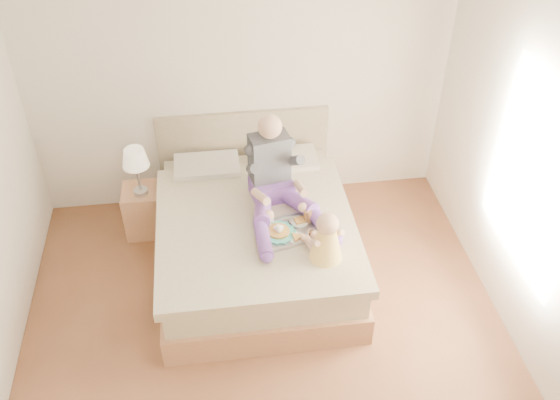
{
  "coord_description": "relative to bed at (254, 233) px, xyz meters",
  "views": [
    {
      "loc": [
        -0.34,
        -3.14,
        4.12
      ],
      "look_at": [
        0.22,
        0.97,
        0.77
      ],
      "focal_mm": 40.0,
      "sensor_mm": 36.0,
      "label": 1
    }
  ],
  "objects": [
    {
      "name": "lamp",
      "position": [
        -1.01,
        0.5,
        0.56
      ],
      "size": [
        0.24,
        0.24,
        0.49
      ],
      "color": "#B1B3B8",
      "rests_on": "nightstand"
    },
    {
      "name": "room",
      "position": [
        0.08,
        -1.08,
        1.19
      ],
      "size": [
        4.02,
        4.22,
        2.71
      ],
      "color": "brown",
      "rests_on": "ground"
    },
    {
      "name": "nightstand",
      "position": [
        -1.0,
        0.55,
        -0.07
      ],
      "size": [
        0.41,
        0.37,
        0.5
      ],
      "rotation": [
        0.0,
        0.0,
        -0.02
      ],
      "color": "#9E6D4A",
      "rests_on": "ground"
    },
    {
      "name": "tray",
      "position": [
        0.27,
        -0.35,
        0.32
      ],
      "size": [
        0.55,
        0.48,
        0.14
      ],
      "rotation": [
        0.0,
        0.0,
        0.24
      ],
      "color": "#B1B3B8",
      "rests_on": "bed"
    },
    {
      "name": "bed",
      "position": [
        0.0,
        0.0,
        0.0
      ],
      "size": [
        1.7,
        2.18,
        1.0
      ],
      "color": "#9E6D4A",
      "rests_on": "ground"
    },
    {
      "name": "baby",
      "position": [
        0.51,
        -0.68,
        0.47
      ],
      "size": [
        0.33,
        0.4,
        0.44
      ],
      "rotation": [
        0.0,
        0.0,
        0.43
      ],
      "color": "#FFCB50",
      "rests_on": "bed"
    },
    {
      "name": "adult",
      "position": [
        0.21,
        0.03,
        0.54
      ],
      "size": [
        0.73,
        1.08,
        0.85
      ],
      "rotation": [
        0.0,
        0.0,
        0.19
      ],
      "color": "#643B94",
      "rests_on": "bed"
    }
  ]
}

